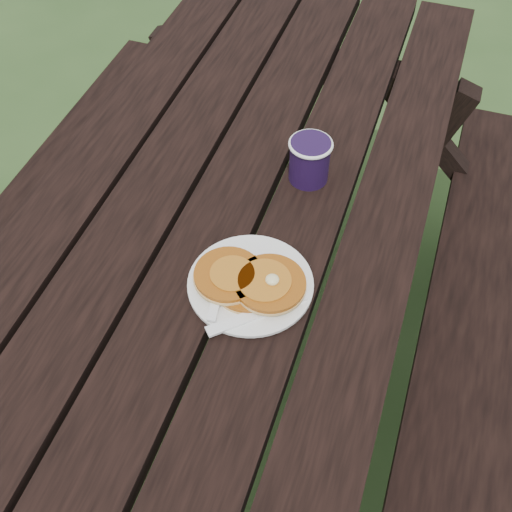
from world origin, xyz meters
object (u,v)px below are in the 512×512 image
(pancake_stack, at_px, (250,281))
(coffee_cup, at_px, (310,158))
(plate, at_px, (251,285))
(picnic_table, at_px, (227,324))

(pancake_stack, relative_size, coffee_cup, 2.12)
(plate, height_order, coffee_cup, coffee_cup)
(pancake_stack, bearing_deg, picnic_table, 126.36)
(pancake_stack, bearing_deg, coffee_cup, 86.45)
(plate, bearing_deg, coffee_cup, 86.00)
(coffee_cup, bearing_deg, plate, -94.00)
(picnic_table, relative_size, plate, 8.53)
(picnic_table, distance_m, plate, 0.43)
(plate, distance_m, coffee_cup, 0.30)
(picnic_table, xyz_separation_m, coffee_cup, (0.13, 0.15, 0.43))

